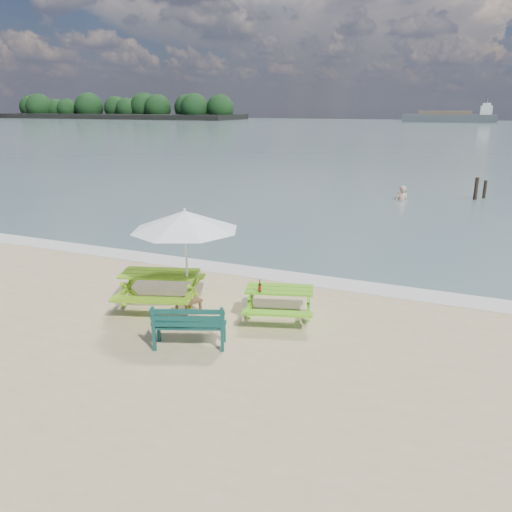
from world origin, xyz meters
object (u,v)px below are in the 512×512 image
at_px(beer_bottle, 260,288).
at_px(side_table, 188,305).
at_px(swimmer, 401,204).
at_px(picnic_table_left, 161,290).
at_px(picnic_table_right, 279,304).
at_px(park_bench, 190,333).
at_px(patio_umbrella, 185,221).

bearing_deg(beer_bottle, side_table, -175.45).
relative_size(beer_bottle, swimmer, 0.15).
relative_size(picnic_table_left, picnic_table_right, 1.21).
xyz_separation_m(park_bench, side_table, (-0.85, 1.40, -0.10)).
bearing_deg(swimmer, picnic_table_left, -101.58).
relative_size(picnic_table_left, side_table, 3.85).
distance_m(picnic_table_left, beer_bottle, 2.41).
xyz_separation_m(side_table, patio_umbrella, (0.00, -0.00, 1.91)).
distance_m(patio_umbrella, beer_bottle, 2.10).
distance_m(side_table, beer_bottle, 1.76).
bearing_deg(picnic_table_left, beer_bottle, 2.00).
bearing_deg(patio_umbrella, beer_bottle, 4.55).
xyz_separation_m(picnic_table_right, beer_bottle, (-0.31, -0.35, 0.44)).
bearing_deg(side_table, park_bench, -58.54).
bearing_deg(picnic_table_left, picnic_table_right, 9.25).
relative_size(picnic_table_left, beer_bottle, 8.61).
bearing_deg(park_bench, patio_umbrella, 121.46).
xyz_separation_m(picnic_table_left, side_table, (0.74, -0.05, -0.23)).
relative_size(park_bench, side_table, 2.38).
distance_m(park_bench, beer_bottle, 1.79).
height_order(picnic_table_left, swimmer, picnic_table_left).
relative_size(picnic_table_right, park_bench, 1.34).
bearing_deg(patio_umbrella, park_bench, -58.54).
bearing_deg(side_table, beer_bottle, 4.55).
relative_size(side_table, swimmer, 0.34).
bearing_deg(park_bench, beer_bottle, 62.65).
relative_size(side_table, beer_bottle, 2.24).
bearing_deg(park_bench, picnic_table_left, 137.80).
xyz_separation_m(picnic_table_right, park_bench, (-1.10, -1.88, -0.07)).
bearing_deg(beer_bottle, picnic_table_left, -178.00).
height_order(patio_umbrella, swimmer, patio_umbrella).
bearing_deg(picnic_table_left, side_table, -3.69).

